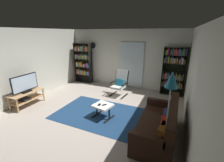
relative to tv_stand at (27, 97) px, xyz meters
The scene contains 17 objects.
ground_plane 2.40m from the tv_stand, 11.30° to the left, with size 7.02×7.02×0.00m, color #AFA296.
wall_back 4.21m from the tv_stand, 55.33° to the left, with size 5.60×0.06×2.60m, color beige.
wall_left 1.14m from the tv_stand, 128.68° to the left, with size 0.06×6.00×2.60m, color beige.
wall_right 5.14m from the tv_stand, ahead, with size 0.06×6.00×2.60m, color beige.
glass_door_panel 4.33m from the tv_stand, 50.68° to the left, with size 1.10×0.01×2.00m, color silver.
area_rug 2.59m from the tv_stand, 11.90° to the left, with size 2.62×1.85×0.01m, color navy.
tv_stand is the anchor object (origin of this frame).
television 0.46m from the tv_stand, 82.22° to the left, with size 0.20×0.93×0.61m.
bookshelf_near_tv 3.17m from the tv_stand, 85.13° to the left, with size 0.88×0.30×1.96m.
bookshelf_near_sofa 5.54m from the tv_stand, 35.03° to the left, with size 0.86×0.30×1.93m.
leather_sofa 4.43m from the tv_stand, ahead, with size 0.84×1.88×0.88m.
lounge_armchair 3.43m from the tv_stand, 40.89° to the left, with size 0.62×0.70×1.02m.
ottoman 2.79m from the tv_stand, ahead, with size 0.60×0.57×0.42m.
tv_remote 2.85m from the tv_stand, ahead, with size 0.04×0.14×0.02m, color black.
cell_phone 2.70m from the tv_stand, ahead, with size 0.07×0.14×0.01m, color black.
floor_lamp_by_sofa 4.77m from the tv_stand, ahead, with size 0.23×0.23×1.82m.
wall_clock 3.70m from the tv_stand, 77.55° to the left, with size 0.29×0.03×0.29m.
Camera 1 is at (2.35, -3.63, 2.45)m, focal length 24.23 mm.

